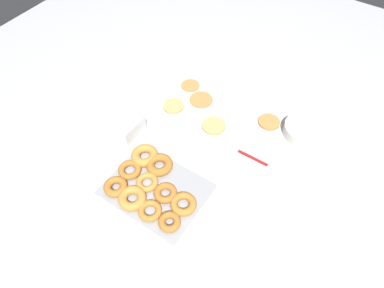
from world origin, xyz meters
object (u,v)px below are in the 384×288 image
object	(u,v)px
pancake_2	(231,98)
batter_bowl	(304,130)
pancake_5	(190,85)
container_stack	(123,124)
pancake_1	(269,122)
spatula	(233,148)
pancake_3	(173,106)
pancake_0	(201,99)
pancake_4	(214,126)
donut_tray	(150,185)

from	to	relation	value
pancake_2	batter_bowl	distance (m)	0.39
pancake_5	batter_bowl	distance (m)	0.61
container_stack	batter_bowl	bearing A→B (deg)	32.35
pancake_1	spatula	world-z (taller)	pancake_1
pancake_1	batter_bowl	world-z (taller)	batter_bowl
pancake_5	spatula	xyz separation A→B (m)	(0.38, -0.23, -0.00)
pancake_3	spatula	world-z (taller)	pancake_3
pancake_0	batter_bowl	xyz separation A→B (m)	(0.50, 0.08, 0.02)
container_stack	pancake_1	bearing A→B (deg)	37.62
pancake_4	batter_bowl	distance (m)	0.41
pancake_2	donut_tray	distance (m)	0.63
pancake_0	pancake_4	world-z (taller)	pancake_4
pancake_5	pancake_4	bearing A→B (deg)	-34.69
pancake_2	pancake_0	bearing A→B (deg)	-141.91
pancake_4	batter_bowl	world-z (taller)	batter_bowl
pancake_0	donut_tray	bearing A→B (deg)	-79.70
pancake_0	spatula	distance (m)	0.33
pancake_2	spatula	size ratio (longest dim) A/B	0.41
pancake_0	batter_bowl	size ratio (longest dim) A/B	0.64
pancake_1	container_stack	xyz separation A→B (m)	(-0.53, -0.41, 0.04)
pancake_5	batter_bowl	size ratio (longest dim) A/B	0.52
pancake_2	container_stack	bearing A→B (deg)	-123.93
pancake_2	batter_bowl	world-z (taller)	batter_bowl
spatula	pancake_0	bearing A→B (deg)	-32.45
pancake_1	container_stack	bearing A→B (deg)	-142.38
pancake_5	spatula	world-z (taller)	pancake_5
pancake_3	pancake_4	world-z (taller)	pancake_3
pancake_5	batter_bowl	xyz separation A→B (m)	(0.60, 0.02, 0.02)
pancake_2	pancake_4	xyz separation A→B (m)	(0.03, -0.20, -0.00)
pancake_0	pancake_1	size ratio (longest dim) A/B	1.14
pancake_4	container_stack	distance (m)	0.41
pancake_1	batter_bowl	bearing A→B (deg)	9.37
donut_tray	batter_bowl	size ratio (longest dim) A/B	2.19
pancake_0	spatula	size ratio (longest dim) A/B	0.45
pancake_3	batter_bowl	size ratio (longest dim) A/B	0.55
pancake_4	batter_bowl	xyz separation A→B (m)	(0.36, 0.19, 0.02)
pancake_2	pancake_5	distance (m)	0.22
pancake_0	pancake_4	bearing A→B (deg)	-38.44
pancake_4	donut_tray	bearing A→B (deg)	-96.13
container_stack	spatula	world-z (taller)	container_stack
pancake_1	container_stack	world-z (taller)	container_stack
pancake_0	pancake_1	world-z (taller)	pancake_1
pancake_3	spatula	distance (m)	0.37
pancake_5	pancake_1	bearing A→B (deg)	-0.65
pancake_3	pancake_5	size ratio (longest dim) A/B	1.05
pancake_4	donut_tray	world-z (taller)	donut_tray
pancake_0	spatula	xyz separation A→B (m)	(0.28, -0.17, -0.00)
pancake_0	pancake_4	distance (m)	0.18
pancake_4	spatula	bearing A→B (deg)	-24.35
pancake_2	pancake_4	world-z (taller)	same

